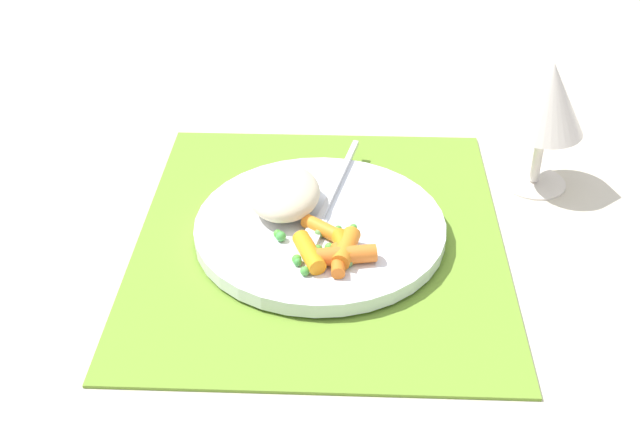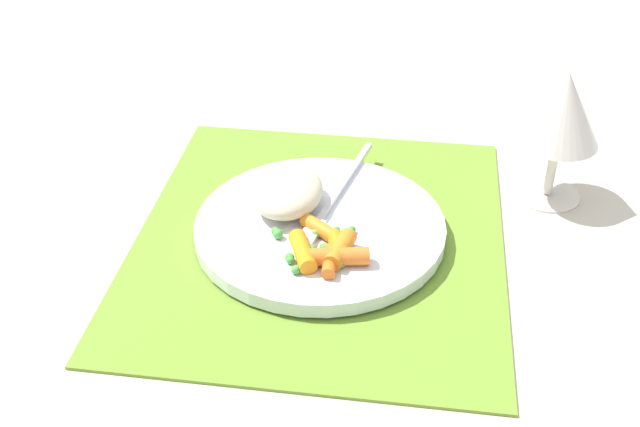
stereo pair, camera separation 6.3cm
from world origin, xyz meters
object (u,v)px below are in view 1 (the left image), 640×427
rice_mound (284,193)px  carrot_portion (335,249)px  fork (328,202)px  plate (320,228)px  wine_glass (548,101)px

rice_mound → carrot_portion: 0.09m
fork → plate: bearing=-13.0°
plate → carrot_portion: 0.06m
plate → fork: 0.03m
plate → carrot_portion: size_ratio=2.86×
plate → rice_mound: (-0.02, -0.04, 0.02)m
rice_mound → wine_glass: (-0.09, 0.26, 0.06)m
fork → carrot_portion: bearing=5.7°
plate → fork: fork is taller
rice_mound → carrot_portion: size_ratio=1.07×
plate → fork: size_ratio=1.22×
wine_glass → fork: bearing=-70.2°
carrot_portion → fork: (-0.08, -0.01, -0.00)m
plate → wine_glass: (-0.11, 0.23, 0.09)m
carrot_portion → wine_glass: 0.28m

